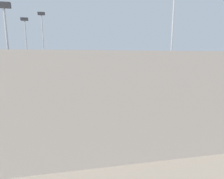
% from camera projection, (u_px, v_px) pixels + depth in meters
% --- Properties ---
extents(ground_plane, '(400.00, 400.00, 0.00)m').
position_uv_depth(ground_plane, '(126.00, 94.00, 65.70)').
color(ground_plane, '#60594F').
extents(track_bed_0, '(140.00, 2.80, 0.12)m').
position_uv_depth(track_bed_0, '(117.00, 87.00, 80.20)').
color(track_bed_0, '#4C443D').
rests_on(track_bed_0, ground_plane).
extents(track_bed_1, '(140.00, 2.80, 0.12)m').
position_uv_depth(track_bed_1, '(120.00, 89.00, 75.36)').
color(track_bed_1, '#4C443D').
rests_on(track_bed_1, ground_plane).
extents(track_bed_2, '(140.00, 2.80, 0.12)m').
position_uv_depth(track_bed_2, '(123.00, 91.00, 70.52)').
color(track_bed_2, '#3D3833').
rests_on(track_bed_2, ground_plane).
extents(track_bed_3, '(140.00, 2.80, 0.12)m').
position_uv_depth(track_bed_3, '(126.00, 93.00, 65.69)').
color(track_bed_3, '#4C443D').
rests_on(track_bed_3, ground_plane).
extents(track_bed_4, '(140.00, 2.80, 0.12)m').
position_uv_depth(track_bed_4, '(130.00, 96.00, 60.85)').
color(track_bed_4, '#3D3833').
rests_on(track_bed_4, ground_plane).
extents(track_bed_5, '(140.00, 2.80, 0.12)m').
position_uv_depth(track_bed_5, '(134.00, 100.00, 56.02)').
color(track_bed_5, '#4C443D').
rests_on(track_bed_5, ground_plane).
extents(track_bed_6, '(140.00, 2.80, 0.12)m').
position_uv_depth(track_bed_6, '(140.00, 103.00, 51.18)').
color(track_bed_6, '#4C443D').
rests_on(track_bed_6, ground_plane).
extents(train_on_track_4, '(114.80, 3.06, 4.40)m').
position_uv_depth(train_on_track_4, '(110.00, 91.00, 59.19)').
color(train_on_track_4, black).
rests_on(train_on_track_4, ground_plane).
extents(train_on_track_0, '(119.80, 3.00, 3.80)m').
position_uv_depth(train_on_track_0, '(112.00, 83.00, 79.42)').
color(train_on_track_0, '#A8AAB2').
rests_on(train_on_track_0, ground_plane).
extents(train_on_track_6, '(95.60, 3.06, 5.00)m').
position_uv_depth(train_on_track_6, '(105.00, 96.00, 48.88)').
color(train_on_track_6, '#A8AAB2').
rests_on(train_on_track_6, ground_plane).
extents(train_on_track_2, '(47.20, 3.00, 5.00)m').
position_uv_depth(train_on_track_2, '(150.00, 84.00, 72.16)').
color(train_on_track_2, '#B7BABF').
rests_on(train_on_track_2, ground_plane).
extents(train_on_track_5, '(10.00, 3.00, 5.00)m').
position_uv_depth(train_on_track_5, '(5.00, 98.00, 48.78)').
color(train_on_track_5, '#D85914').
rests_on(train_on_track_5, ground_plane).
extents(train_on_track_1, '(47.20, 3.06, 3.80)m').
position_uv_depth(train_on_track_1, '(165.00, 83.00, 78.78)').
color(train_on_track_1, silver).
rests_on(train_on_track_1, ground_plane).
extents(light_mast_0, '(2.80, 0.70, 31.71)m').
position_uv_depth(light_mast_0, '(43.00, 42.00, 74.02)').
color(light_mast_0, '#9EA0A5').
rests_on(light_mast_0, ground_plane).
extents(light_mast_1, '(2.80, 0.70, 24.92)m').
position_uv_depth(light_mast_1, '(8.00, 45.00, 38.98)').
color(light_mast_1, '#9EA0A5').
rests_on(light_mast_1, ground_plane).
extents(light_mast_2, '(2.80, 0.70, 29.15)m').
position_uv_depth(light_mast_2, '(26.00, 45.00, 72.40)').
color(light_mast_2, '#9EA0A5').
rests_on(light_mast_2, ground_plane).
extents(light_mast_3, '(2.80, 0.70, 31.90)m').
position_uv_depth(light_mast_3, '(172.00, 31.00, 45.17)').
color(light_mast_3, '#9EA0A5').
rests_on(light_mast_3, ground_plane).
extents(maintenance_shed, '(50.36, 15.93, 13.97)m').
position_uv_depth(maintenance_shed, '(71.00, 98.00, 27.12)').
color(maintenance_shed, '#9E9389').
rests_on(maintenance_shed, ground_plane).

